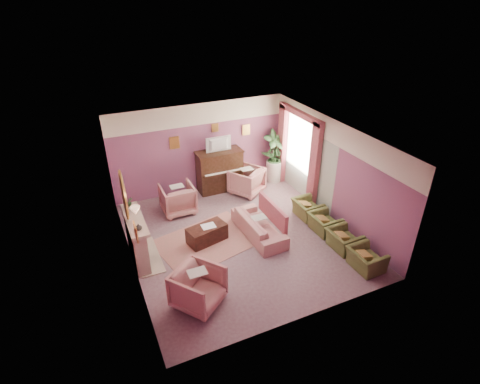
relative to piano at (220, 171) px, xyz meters
name	(u,v)px	position (x,y,z in m)	size (l,w,h in m)	color
floor	(240,237)	(-0.50, -2.68, -0.65)	(5.50, 6.00, 0.01)	#7B5E66
ceiling	(240,137)	(-0.50, -2.68, 2.15)	(5.50, 6.00, 0.01)	silver
wall_back	(200,148)	(-0.50, 0.32, 0.75)	(5.50, 0.02, 2.80)	#774A77
wall_front	(307,263)	(-0.50, -5.68, 0.75)	(5.50, 0.02, 2.80)	#774A77
wall_left	(126,216)	(-3.25, -2.68, 0.75)	(0.02, 6.00, 2.80)	#774A77
wall_right	(332,171)	(2.25, -2.68, 0.75)	(0.02, 6.00, 2.80)	#774A77
picture_rail_band	(198,114)	(-0.50, 0.31, 1.82)	(5.50, 0.01, 0.65)	white
stripe_panel	(304,163)	(2.23, -1.38, 0.42)	(0.01, 3.00, 2.15)	#B1BDAC
fireplace_surround	(137,240)	(-3.09, -2.48, -0.10)	(0.30, 1.40, 1.10)	#C4AB93
fireplace_inset	(142,244)	(-2.99, -2.48, -0.25)	(0.18, 0.72, 0.68)	black
fire_ember	(144,250)	(-2.95, -2.48, -0.43)	(0.06, 0.54, 0.10)	#EE4915
mantel_shelf	(134,220)	(-3.06, -2.48, 0.47)	(0.40, 1.55, 0.07)	#C4AB93
hearth	(148,256)	(-2.89, -2.48, -0.64)	(0.55, 1.50, 0.02)	#C4AB93
mirror_frame	(124,195)	(-3.20, -2.48, 1.15)	(0.04, 0.72, 1.20)	gold
mirror_glass	(125,195)	(-3.17, -2.48, 1.15)	(0.01, 0.60, 1.06)	white
sconce_shade	(135,211)	(-3.12, -3.53, 1.33)	(0.20, 0.20, 0.16)	#FFBF94
piano	(220,171)	(0.00, 0.00, 0.00)	(1.40, 0.60, 1.30)	#321C11
piano_keyshelf	(224,174)	(0.00, -0.35, 0.07)	(1.30, 0.12, 0.06)	#321C11
piano_keys	(224,172)	(0.00, -0.35, 0.11)	(1.20, 0.08, 0.02)	white
piano_top	(219,152)	(0.00, 0.00, 0.66)	(1.45, 0.65, 0.04)	#321C11
television	(219,144)	(0.00, -0.05, 0.95)	(0.80, 0.12, 0.48)	black
print_back_left	(174,143)	(-1.30, 0.28, 1.07)	(0.30, 0.03, 0.38)	gold
print_back_right	(246,130)	(1.05, 0.28, 1.13)	(0.26, 0.03, 0.34)	gold
print_back_mid	(215,128)	(0.00, 0.28, 1.35)	(0.22, 0.03, 0.26)	gold
print_left_wall	(136,232)	(-3.21, -3.88, 1.07)	(0.03, 0.28, 0.36)	gold
window_blind	(300,142)	(2.20, -1.13, 1.05)	(0.03, 1.40, 1.80)	beige
curtain_left	(314,166)	(2.12, -2.05, 0.65)	(0.16, 0.34, 2.60)	#9D4550
curtain_right	(282,144)	(2.12, -0.21, 0.65)	(0.16, 0.34, 2.60)	#9D4550
pelmet	(300,114)	(2.12, -1.13, 1.91)	(0.16, 2.20, 0.16)	#9D4550
mantel_plant	(130,202)	(-3.05, -1.93, 0.64)	(0.16, 0.16, 0.28)	#294C27
mantel_vase	(139,227)	(-3.05, -2.98, 0.58)	(0.16, 0.16, 0.16)	white
area_rug	(208,241)	(-1.34, -2.51, -0.64)	(2.50, 1.80, 0.01)	#A96960
coffee_table	(207,234)	(-1.34, -2.49, -0.43)	(1.00, 0.50, 0.45)	black
table_paper	(208,226)	(-1.29, -2.49, -0.20)	(0.35, 0.28, 0.01)	white
sofa	(259,222)	(0.00, -2.78, -0.27)	(0.63, 1.90, 0.77)	tan
sofa_throw	(273,212)	(0.40, -2.78, -0.05)	(0.10, 1.44, 0.53)	#9D4550
floral_armchair_left	(178,197)	(-1.61, -0.78, -0.18)	(0.90, 0.90, 0.94)	tan
floral_armchair_right	(246,179)	(0.68, -0.56, -0.18)	(0.90, 0.90, 0.94)	tan
floral_armchair_front	(198,286)	(-2.23, -4.46, -0.18)	(0.90, 0.90, 0.94)	tan
olive_chair_a	(366,256)	(1.67, -5.00, -0.31)	(0.55, 0.79, 0.68)	#56602D
olive_chair_b	(344,237)	(1.67, -4.18, -0.31)	(0.55, 0.79, 0.68)	#56602D
olive_chair_c	(324,221)	(1.67, -3.36, -0.31)	(0.55, 0.79, 0.68)	#56602D
olive_chair_d	(307,206)	(1.67, -2.54, -0.31)	(0.55, 0.79, 0.68)	#56602D
side_table	(274,171)	(1.89, -0.14, -0.30)	(0.52, 0.52, 0.70)	beige
side_plant_big	(274,157)	(1.89, -0.14, 0.22)	(0.30, 0.30, 0.34)	#294C27
side_plant_small	(279,158)	(2.01, -0.24, 0.19)	(0.16, 0.16, 0.28)	#294C27
palm_pot	(273,176)	(1.86, -0.16, -0.48)	(0.34, 0.34, 0.34)	brown
palm_plant	(274,152)	(1.86, -0.16, 0.41)	(0.76, 0.76, 1.44)	#294C27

